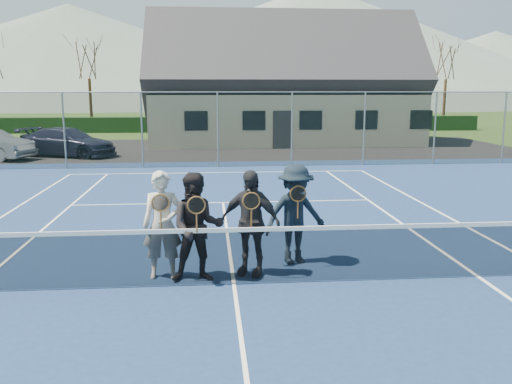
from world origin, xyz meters
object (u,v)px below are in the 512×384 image
tennis_net (234,254)px  clubhouse (282,74)px  car_c (68,142)px  player_a (163,225)px  player_c (250,223)px  player_b (197,227)px  player_d (295,214)px

tennis_net → clubhouse: clubhouse is taller
car_c → player_a: (5.78, -17.18, 0.25)m
tennis_net → player_c: bearing=58.3°
tennis_net → player_b: (-0.58, 0.24, 0.38)m
player_b → player_d: same height
clubhouse → player_c: clubhouse is taller
car_c → tennis_net: car_c is taller
player_a → player_c: (1.45, 0.03, -0.00)m
car_c → tennis_net: bearing=-136.5°
clubhouse → player_d: (-2.84, -22.97, -3.07)m
player_b → tennis_net: bearing=-22.7°
tennis_net → player_a: player_a is taller
clubhouse → player_d: size_ratio=8.67×
player_d → player_c: bearing=-147.7°
clubhouse → player_a: 24.29m
player_c → tennis_net: bearing=-121.7°
player_a → player_c: bearing=1.0°
car_c → clubhouse: clubhouse is taller
clubhouse → player_b: size_ratio=8.67×
player_c → player_d: (0.85, 0.54, -0.00)m
car_c → player_a: size_ratio=2.57×
clubhouse → player_c: 23.99m
player_d → clubhouse: bearing=82.9°
player_b → player_c: (0.88, 0.25, 0.00)m
clubhouse → player_a: bearing=-102.3°
tennis_net → player_a: size_ratio=6.49×
tennis_net → player_d: size_ratio=6.49×
tennis_net → player_c: player_c is taller
player_b → player_c: same height
tennis_net → player_d: bearing=41.7°
tennis_net → car_c: bearing=111.5°
tennis_net → player_c: size_ratio=6.49×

